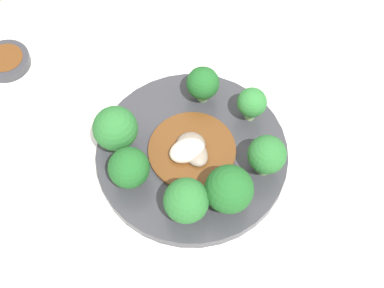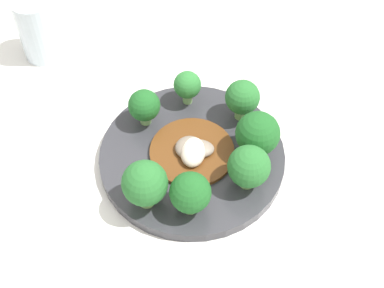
% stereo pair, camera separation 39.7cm
% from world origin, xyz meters
% --- Properties ---
extents(ground_plane, '(8.00, 8.00, 0.00)m').
position_xyz_m(ground_plane, '(0.00, 0.00, 0.00)').
color(ground_plane, '#7F6B4C').
extents(table, '(1.15, 0.84, 0.74)m').
position_xyz_m(table, '(0.00, 0.00, 0.37)').
color(table, silver).
rests_on(table, ground_plane).
extents(plate, '(0.26, 0.26, 0.02)m').
position_xyz_m(plate, '(-0.03, 0.01, 0.75)').
color(plate, '#333338').
rests_on(plate, table).
extents(broccoli_south, '(0.06, 0.06, 0.07)m').
position_xyz_m(broccoli_south, '(-0.04, -0.08, 0.80)').
color(broccoli_south, '#7AAD5B').
rests_on(broccoli_south, plate).
extents(broccoli_southwest, '(0.06, 0.06, 0.07)m').
position_xyz_m(broccoli_southwest, '(-0.09, -0.06, 0.79)').
color(broccoli_southwest, '#7AAD5B').
rests_on(broccoli_southwest, plate).
extents(broccoli_northwest, '(0.06, 0.06, 0.07)m').
position_xyz_m(broccoli_northwest, '(-0.10, 0.07, 0.80)').
color(broccoli_northwest, '#7AAD5B').
rests_on(broccoli_northwest, plate).
extents(broccoli_east, '(0.04, 0.04, 0.05)m').
position_xyz_m(broccoli_east, '(0.06, 0.00, 0.79)').
color(broccoli_east, '#89B76B').
rests_on(broccoli_east, plate).
extents(broccoli_northeast, '(0.05, 0.05, 0.06)m').
position_xyz_m(broccoli_northeast, '(0.03, 0.06, 0.79)').
color(broccoli_northeast, '#89B76B').
rests_on(broccoli_northeast, plate).
extents(broccoli_west, '(0.05, 0.05, 0.06)m').
position_xyz_m(broccoli_west, '(-0.12, 0.02, 0.79)').
color(broccoli_west, '#70A356').
rests_on(broccoli_west, plate).
extents(broccoli_southeast, '(0.05, 0.05, 0.07)m').
position_xyz_m(broccoli_southeast, '(0.02, -0.07, 0.80)').
color(broccoli_southeast, '#7AAD5B').
rests_on(broccoli_southeast, plate).
extents(stirfry_center, '(0.12, 0.12, 0.02)m').
position_xyz_m(stirfry_center, '(-0.03, 0.01, 0.76)').
color(stirfry_center, '#5B3314').
rests_on(stirfry_center, plate).
extents(sauce_dish, '(0.07, 0.07, 0.02)m').
position_xyz_m(sauce_dish, '(-0.15, 0.30, 0.75)').
color(sauce_dish, '#333338').
rests_on(sauce_dish, table).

